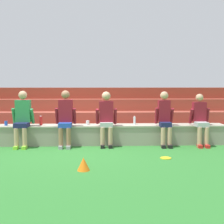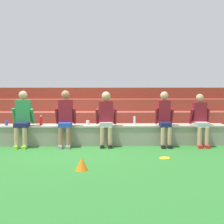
{
  "view_description": "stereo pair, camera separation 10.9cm",
  "coord_description": "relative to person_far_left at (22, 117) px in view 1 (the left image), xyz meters",
  "views": [
    {
      "loc": [
        0.68,
        -7.54,
        1.6
      ],
      "look_at": [
        0.95,
        0.25,
        0.87
      ],
      "focal_mm": 46.94,
      "sensor_mm": 36.0,
      "label": 1
    },
    {
      "loc": [
        0.79,
        -7.55,
        1.6
      ],
      "look_at": [
        0.95,
        0.25,
        0.87
      ],
      "focal_mm": 46.94,
      "sensor_mm": 36.0,
      "label": 2
    }
  ],
  "objects": [
    {
      "name": "person_far_left",
      "position": [
        0.0,
        0.0,
        0.0
      ],
      "size": [
        0.56,
        0.59,
        1.45
      ],
      "color": "tan",
      "rests_on": "ground"
    },
    {
      "name": "person_right_of_center",
      "position": [
        3.68,
        -0.01,
        -0.02
      ],
      "size": [
        0.48,
        0.59,
        1.43
      ],
      "color": "tan",
      "rests_on": "ground"
    },
    {
      "name": "plastic_cup_right_end",
      "position": [
        1.66,
        0.25,
        -0.19
      ],
      "size": [
        0.09,
        0.09,
        0.12
      ],
      "primitive_type": "cylinder",
      "color": "white",
      "rests_on": "stone_seating_wall"
    },
    {
      "name": "stone_seating_wall",
      "position": [
        1.36,
        0.25,
        -0.5
      ],
      "size": [
        7.98,
        0.55,
        0.53
      ],
      "color": "gray",
      "rests_on": "ground"
    },
    {
      "name": "plastic_cup_left_end",
      "position": [
        -0.49,
        0.2,
        -0.19
      ],
      "size": [
        0.08,
        0.08,
        0.12
      ],
      "primitive_type": "cylinder",
      "color": "blue",
      "rests_on": "stone_seating_wall"
    },
    {
      "name": "sports_cone",
      "position": [
        1.7,
        -2.17,
        -0.66
      ],
      "size": [
        0.24,
        0.24,
        0.25
      ],
      "primitive_type": "cone",
      "color": "orange",
      "rests_on": "ground"
    },
    {
      "name": "water_bottle_mid_left",
      "position": [
        2.93,
        0.29,
        -0.14
      ],
      "size": [
        0.06,
        0.06,
        0.23
      ],
      "color": "silver",
      "rests_on": "stone_seating_wall"
    },
    {
      "name": "person_left_of_center",
      "position": [
        1.1,
        -0.02,
        0.0
      ],
      "size": [
        0.54,
        0.55,
        1.46
      ],
      "color": "#996B4C",
      "rests_on": "ground"
    },
    {
      "name": "brick_bleachers",
      "position": [
        1.36,
        2.2,
        -0.22
      ],
      "size": [
        11.81,
        2.23,
        1.5
      ],
      "color": "#984232",
      "rests_on": "ground"
    },
    {
      "name": "person_far_right",
      "position": [
        4.63,
        -0.01,
        -0.06
      ],
      "size": [
        0.52,
        0.61,
        1.36
      ],
      "color": "tan",
      "rests_on": "ground"
    },
    {
      "name": "frisbee",
      "position": [
        3.43,
        -1.33,
        -0.77
      ],
      "size": [
        0.24,
        0.24,
        0.02
      ],
      "primitive_type": "cylinder",
      "color": "yellow",
      "rests_on": "ground"
    },
    {
      "name": "ground_plane",
      "position": [
        1.36,
        -0.0,
        -0.78
      ],
      "size": [
        80.0,
        80.0,
        0.0
      ],
      "primitive_type": "plane",
      "color": "#2D752D"
    },
    {
      "name": "person_center",
      "position": [
        2.16,
        -0.02,
        -0.0
      ],
      "size": [
        0.55,
        0.49,
        1.43
      ],
      "color": "tan",
      "rests_on": "ground"
    },
    {
      "name": "water_bottle_near_left",
      "position": [
        0.42,
        0.23,
        -0.13
      ],
      "size": [
        0.08,
        0.08,
        0.26
      ],
      "color": "red",
      "rests_on": "stone_seating_wall"
    }
  ]
}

